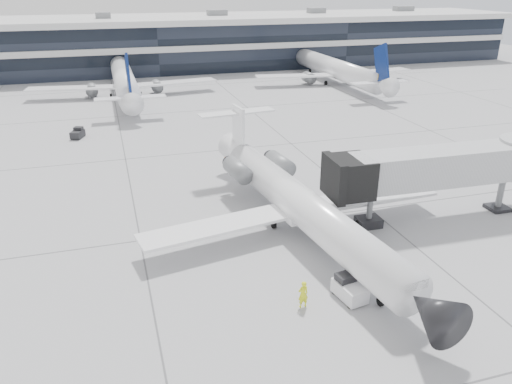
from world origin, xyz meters
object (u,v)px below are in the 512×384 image
object	(u,v)px
regional_jet	(299,202)
ramp_worker	(303,294)
baggage_tug	(349,289)
jet_bridge	(452,166)

from	to	relation	value
regional_jet	ramp_worker	world-z (taller)	regional_jet
ramp_worker	baggage_tug	size ratio (longest dim) A/B	0.73
jet_bridge	baggage_tug	bearing A→B (deg)	-145.63
ramp_worker	baggage_tug	bearing A→B (deg)	175.63
regional_jet	ramp_worker	distance (m)	10.35
regional_jet	baggage_tug	world-z (taller)	regional_jet
jet_bridge	ramp_worker	size ratio (longest dim) A/B	10.71
regional_jet	jet_bridge	xyz separation A→B (m)	(12.99, -1.17, 2.08)
regional_jet	baggage_tug	xyz separation A→B (m)	(-0.24, -9.60, -1.86)
regional_jet	jet_bridge	bearing A→B (deg)	-11.68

